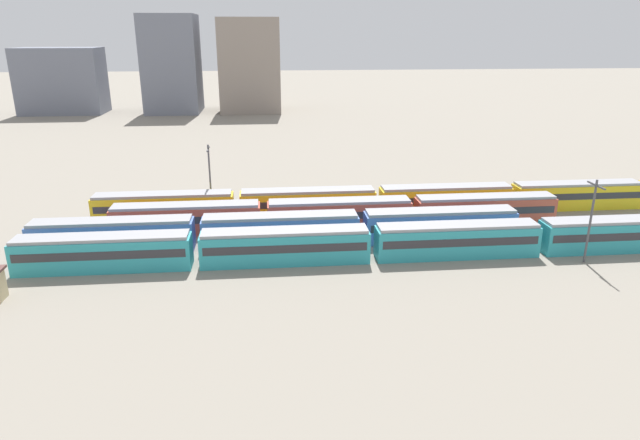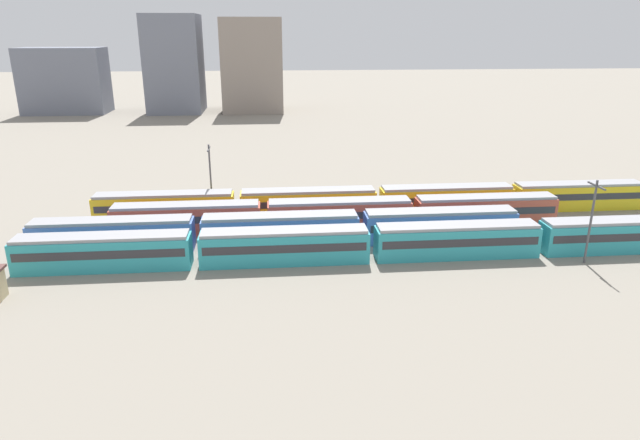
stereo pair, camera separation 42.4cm
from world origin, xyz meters
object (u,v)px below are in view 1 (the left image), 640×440
Objects in this scene: train_track_2 at (339,214)px; catenary_pole_1 at (210,175)px; catenary_pole_0 at (591,217)px; train_track_0 at (539,237)px; train_track_3 at (445,199)px; train_track_1 at (281,230)px.

catenary_pole_1 is at bearing 153.86° from train_track_2.
catenary_pole_0 is 0.97× the size of catenary_pole_1.
catenary_pole_0 is at bearing -39.11° from train_track_0.
train_track_0 is at bearing -26.19° from train_track_2.
train_track_3 is 32.24m from catenary_pole_1.
train_track_0 and train_track_1 have the same top height.
catenary_pole_0 reaches higher than train_track_2.
train_track_0 is 12.25× the size of catenary_pole_0.
train_track_3 is 10.19× the size of catenary_pole_0.
train_track_2 is 6.08× the size of catenary_pole_0.
train_track_0 is at bearing -26.17° from catenary_pole_1.
train_track_2 is 18.77m from catenary_pole_1.
train_track_0 is at bearing -69.59° from train_track_3.
train_track_2 is 0.60× the size of train_track_3.
train_track_3 is (22.88, 10.40, 0.00)m from train_track_1.
train_track_3 is at bearing -5.26° from catenary_pole_1.
train_track_0 is 1.20× the size of train_track_3.
train_track_1 is 9.16m from train_track_2.
train_track_2 is at bearing -161.28° from train_track_3.
train_track_2 and train_track_3 have the same top height.
train_track_1 is at bearing 169.73° from train_track_0.
catenary_pole_1 is (-37.73, 18.54, 3.35)m from train_track_0.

